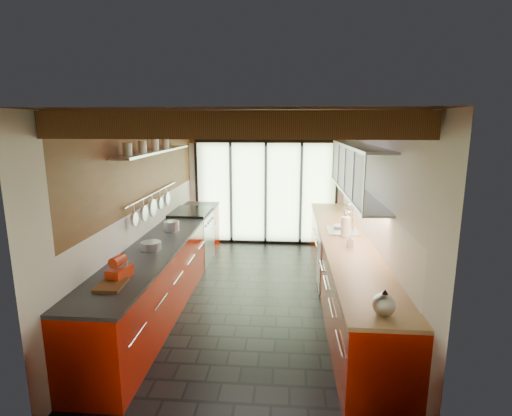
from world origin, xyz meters
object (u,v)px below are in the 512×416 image
Objects in this scene: kettle at (384,303)px; bowl at (341,227)px; paper_towel at (345,227)px; soap_bottle at (350,241)px; stand_mixer at (120,269)px.

kettle is 2.79m from bowl.
soap_bottle is (0.00, -0.48, -0.06)m from paper_towel.
paper_towel is (0.00, 2.35, 0.04)m from kettle.
bowl is (0.00, 0.93, -0.05)m from soap_bottle.
paper_towel is 0.46m from bowl.
kettle is 1.61× the size of soap_bottle.
kettle is 1.19× the size of bowl.
paper_towel is 0.48m from soap_bottle.
soap_bottle is at bearing -90.00° from bowl.
paper_towel is at bearing 34.46° from stand_mixer.
stand_mixer is 0.90× the size of paper_towel.
kettle is at bearing -90.00° from paper_towel.
stand_mixer is 1.87× the size of soap_bottle.
paper_towel reaches higher than stand_mixer.
stand_mixer is 1.16× the size of kettle.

